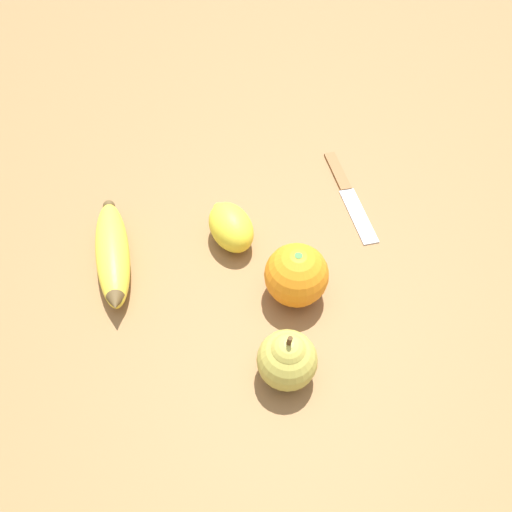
{
  "coord_description": "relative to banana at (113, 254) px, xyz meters",
  "views": [
    {
      "loc": [
        -0.41,
        -0.29,
        0.52
      ],
      "look_at": [
        -0.09,
        -0.09,
        0.03
      ],
      "focal_mm": 35.0,
      "sensor_mm": 36.0,
      "label": 1
    }
  ],
  "objects": [
    {
      "name": "ground_plane",
      "position": [
        0.18,
        -0.06,
        -0.02
      ],
      "size": [
        3.0,
        3.0,
        0.0
      ],
      "primitive_type": "plane",
      "color": "olive"
    },
    {
      "name": "banana",
      "position": [
        0.0,
        0.0,
        0.0
      ],
      "size": [
        0.15,
        0.15,
        0.04
      ],
      "rotation": [
        0.0,
        0.0,
        3.91
      ],
      "color": "yellow",
      "rests_on": "ground_plane"
    },
    {
      "name": "orange",
      "position": [
        0.08,
        -0.22,
        0.02
      ],
      "size": [
        0.08,
        0.08,
        0.08
      ],
      "color": "orange",
      "rests_on": "ground_plane"
    },
    {
      "name": "pear",
      "position": [
        -0.02,
        -0.26,
        0.02
      ],
      "size": [
        0.07,
        0.07,
        0.08
      ],
      "color": "#B7AD47",
      "rests_on": "ground_plane"
    },
    {
      "name": "lemon",
      "position": [
        0.11,
        -0.11,
        0.01
      ],
      "size": [
        0.09,
        0.09,
        0.05
      ],
      "rotation": [
        0.0,
        0.0,
        1.01
      ],
      "color": "yellow",
      "rests_on": "ground_plane"
    },
    {
      "name": "paring_knife",
      "position": [
        0.27,
        -0.2,
        -0.02
      ],
      "size": [
        0.15,
        0.14,
        0.01
      ],
      "rotation": [
        0.0,
        0.0,
        2.33
      ],
      "color": "silver",
      "rests_on": "ground_plane"
    }
  ]
}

